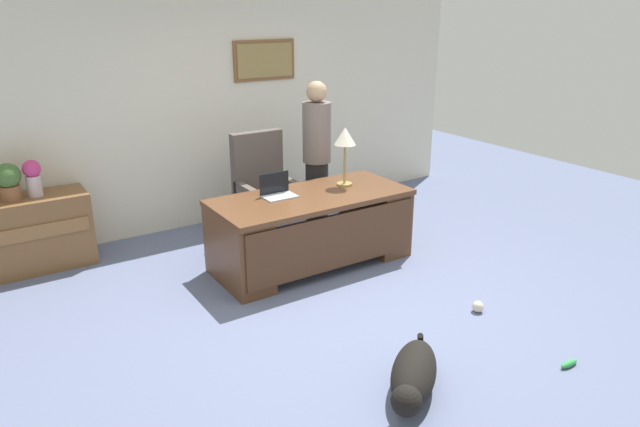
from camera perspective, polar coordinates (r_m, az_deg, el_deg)
name	(u,v)px	position (r m, az deg, el deg)	size (l,w,h in m)	color
ground_plane	(337,301)	(5.29, 1.72, -8.62)	(12.00, 12.00, 0.00)	slate
back_wall	(213,109)	(7.03, -10.46, 10.02)	(7.00, 0.16, 2.70)	beige
desk	(313,227)	(5.84, -0.70, -1.34)	(1.98, 0.89, 0.74)	brown
credenza	(18,236)	(6.43, -27.58, -1.96)	(1.36, 0.50, 0.75)	brown
armchair	(265,194)	(6.51, -5.47, 1.93)	(0.60, 0.59, 1.20)	#564C47
person_standing	(317,156)	(6.61, -0.32, 5.70)	(0.32, 0.32, 1.74)	#262323
dog_lying	(413,376)	(4.12, 9.13, -15.47)	(0.74, 0.70, 0.30)	black
laptop	(277,191)	(5.71, -4.22, 2.25)	(0.32, 0.22, 0.22)	#B2B5BA
desk_lamp	(345,140)	(5.94, 2.48, 7.24)	(0.22, 0.22, 0.61)	#9E8447
vase_with_flowers	(33,176)	(6.29, -26.39, 3.29)	(0.17, 0.17, 0.36)	beige
potted_plant	(8,180)	(6.27, -28.30, 2.92)	(0.24, 0.24, 0.36)	brown
dog_toy_ball	(478,307)	(5.28, 15.24, -8.81)	(0.10, 0.10, 0.10)	beige
dog_toy_bone	(569,364)	(4.79, 23.27, -13.40)	(0.17, 0.05, 0.05)	green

